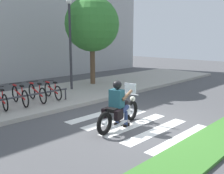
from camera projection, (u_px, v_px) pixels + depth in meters
ground_plane at (137, 124)px, 8.01m from camera, size 48.00×48.00×0.00m
grass_median at (210, 143)px, 6.41m from camera, size 24.00×1.10×0.08m
sidewalk at (50, 96)px, 11.42m from camera, size 24.00×4.40×0.15m
crosswalk_stripe_0 at (181, 138)px, 6.84m from camera, size 2.80×0.40×0.01m
crosswalk_stripe_1 at (156, 131)px, 7.38m from camera, size 2.80×0.40×0.01m
crosswalk_stripe_2 at (135, 124)px, 7.93m from camera, size 2.80×0.40×0.01m
crosswalk_stripe_3 at (116, 119)px, 8.48m from camera, size 2.80×0.40×0.01m
crosswalk_stripe_4 at (100, 114)px, 9.02m from camera, size 2.80×0.40×0.01m
motorcycle at (120, 112)px, 7.64m from camera, size 2.18×0.79×1.25m
rider at (118, 101)px, 7.51m from camera, size 0.69×0.62×1.45m
bicycle_2 at (1, 99)px, 9.13m from camera, size 0.48×1.60×0.75m
bicycle_3 at (20, 96)px, 9.64m from camera, size 0.48×1.74×0.79m
bicycle_4 at (37, 93)px, 10.15m from camera, size 0.48×1.72×0.78m
bicycle_5 at (53, 91)px, 10.66m from camera, size 0.48×1.56×0.74m
bike_rack at (17, 98)px, 8.99m from camera, size 4.21×0.07×0.49m
street_lamp at (70, 37)px, 12.26m from camera, size 0.28×0.28×4.50m
tree_near_rack at (92, 24)px, 13.66m from camera, size 2.93×2.93×4.86m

